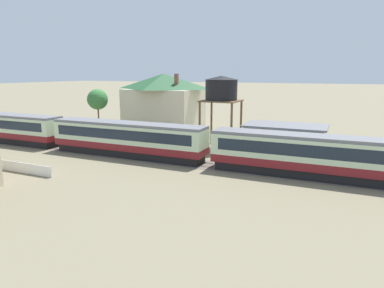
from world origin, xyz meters
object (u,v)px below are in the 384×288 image
object	(u,v)px
station_house_dark_green_roof	(164,100)
water_tower	(221,90)
passenger_train	(212,145)
yard_tree_1	(98,99)
station_building	(285,140)

from	to	relation	value
station_house_dark_green_roof	water_tower	size ratio (longest dim) A/B	1.41
passenger_train	yard_tree_1	bearing A→B (deg)	152.62
passenger_train	yard_tree_1	size ratio (longest dim) A/B	11.77
station_building	water_tower	world-z (taller)	water_tower
yard_tree_1	water_tower	bearing A→B (deg)	-11.19
station_building	yard_tree_1	bearing A→B (deg)	170.27
station_house_dark_green_roof	water_tower	xyz separation A→B (m)	(14.77, -11.65, 2.67)
station_house_dark_green_roof	yard_tree_1	xyz separation A→B (m)	(-9.03, -6.94, 0.37)
passenger_train	station_house_dark_green_roof	xyz separation A→B (m)	(-16.89, 20.37, 2.71)
passenger_train	station_house_dark_green_roof	world-z (taller)	station_house_dark_green_roof
passenger_train	station_building	distance (m)	10.10
yard_tree_1	station_building	bearing A→B (deg)	-9.73
passenger_train	station_house_dark_green_roof	bearing A→B (deg)	129.68
station_house_dark_green_roof	water_tower	bearing A→B (deg)	-38.26
station_building	station_house_dark_green_roof	distance (m)	26.48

